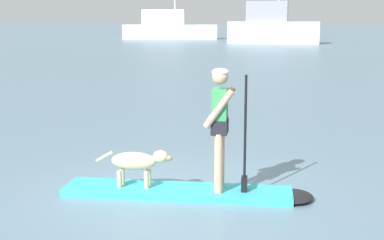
# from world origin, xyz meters

# --- Properties ---
(ground_plane) EXTENTS (400.00, 400.00, 0.00)m
(ground_plane) POSITION_xyz_m (0.00, 0.00, 0.00)
(ground_plane) COLOR slate
(paddleboard) EXTENTS (3.56, 0.91, 0.10)m
(paddleboard) POSITION_xyz_m (0.23, 0.02, 0.05)
(paddleboard) COLOR #33B2BF
(paddleboard) RESTS_ON ground_plane
(person_paddler) EXTENTS (0.62, 0.50, 1.71)m
(person_paddler) POSITION_xyz_m (0.61, 0.05, 1.09)
(person_paddler) COLOR tan
(person_paddler) RESTS_ON paddleboard
(dog) EXTENTS (1.12, 0.27, 0.54)m
(dog) POSITION_xyz_m (-0.57, -0.04, 0.46)
(dog) COLOR #CCB78C
(dog) RESTS_ON paddleboard
(moored_boat_center) EXTENTS (11.25, 4.78, 8.78)m
(moored_boat_center) POSITION_xyz_m (-14.63, 56.25, 1.28)
(moored_boat_center) COLOR white
(moored_boat_center) RESTS_ON ground_plane
(moored_boat_outer) EXTENTS (8.62, 2.93, 9.43)m
(moored_boat_outer) POSITION_xyz_m (-2.00, 46.90, 1.54)
(moored_boat_outer) COLOR silver
(moored_boat_outer) RESTS_ON ground_plane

